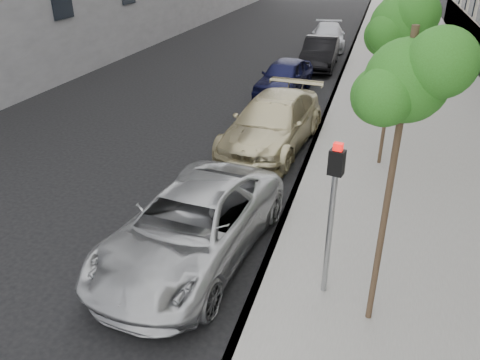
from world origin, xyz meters
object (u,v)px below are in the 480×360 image
at_px(tree_far, 396,11).
at_px(sedan_blue, 284,77).
at_px(suv, 273,123).
at_px(tree_mid, 400,25).
at_px(sedan_rear, 328,36).
at_px(tree_near, 409,82).
at_px(minivan, 192,226).
at_px(sedan_black, 320,53).
at_px(signal_pole, 332,203).

relative_size(tree_far, sedan_blue, 0.99).
height_order(tree_far, suv, tree_far).
bearing_deg(tree_far, tree_mid, -90.00).
bearing_deg(sedan_rear, tree_near, -87.82).
bearing_deg(sedan_blue, tree_near, -65.92).
height_order(tree_far, minivan, tree_far).
relative_size(tree_near, sedan_black, 1.04).
distance_m(tree_far, sedan_blue, 5.02).
bearing_deg(sedan_rear, minivan, -96.53).
height_order(tree_mid, suv, tree_mid).
height_order(signal_pole, sedan_black, signal_pole).
relative_size(tree_near, sedan_blue, 1.14).
relative_size(minivan, sedan_black, 1.14).
bearing_deg(tree_mid, tree_near, -90.00).
distance_m(signal_pole, sedan_rear, 23.13).
relative_size(minivan, suv, 0.96).
bearing_deg(minivan, sedan_blue, 98.94).
distance_m(tree_mid, signal_pole, 6.40).
relative_size(tree_near, tree_mid, 1.02).
bearing_deg(suv, tree_far, 66.26).
bearing_deg(suv, sedan_blue, 103.74).
bearing_deg(tree_near, suv, 115.05).
distance_m(sedan_black, sedan_rear, 5.34).
xyz_separation_m(tree_mid, sedan_blue, (-4.16, 6.55, -3.22)).
distance_m(signal_pole, suv, 7.18).
bearing_deg(sedan_black, suv, -91.07).
distance_m(tree_far, suv, 7.29).
bearing_deg(tree_mid, sedan_black, 106.04).
bearing_deg(sedan_rear, suv, -95.65).
distance_m(tree_near, sedan_black, 18.69).
xyz_separation_m(minivan, sedan_black, (0.26, 17.12, 0.03)).
distance_m(tree_far, sedan_rear, 11.36).
height_order(tree_near, signal_pole, tree_near).
bearing_deg(tree_mid, minivan, -122.87).
bearing_deg(sedan_rear, signal_pole, -89.71).
distance_m(tree_mid, minivan, 7.34).
height_order(tree_far, sedan_black, tree_far).
distance_m(suv, sedan_blue, 6.00).
bearing_deg(sedan_rear, sedan_blue, -99.78).
height_order(minivan, sedan_rear, minivan).
distance_m(tree_far, signal_pole, 12.65).
height_order(minivan, suv, suv).
xyz_separation_m(tree_near, suv, (-3.33, 7.12, -3.38)).
bearing_deg(tree_mid, tree_far, 90.00).
relative_size(suv, sedan_blue, 1.29).
bearing_deg(suv, minivan, -86.64).
height_order(signal_pole, sedan_blue, signal_pole).
height_order(tree_near, sedan_rear, tree_near).
bearing_deg(tree_near, tree_far, 90.00).
xyz_separation_m(tree_mid, suv, (-3.33, 0.62, -3.15)).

